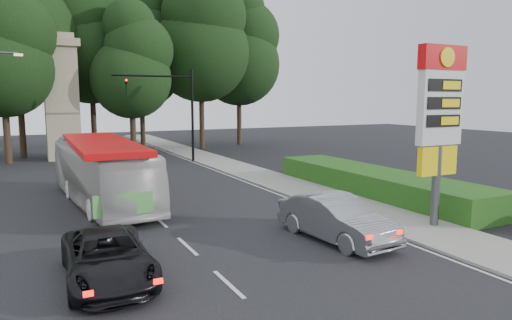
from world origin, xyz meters
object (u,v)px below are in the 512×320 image
monument (61,97)px  sedan_silver (336,218)px  traffic_signal_mast (176,102)px  gas_station_pylon (440,111)px  transit_bus (102,173)px  suv_charcoal (108,257)px

monument → sedan_silver: 28.78m
traffic_signal_mast → sedan_silver: traffic_signal_mast is taller
gas_station_pylon → transit_bus: size_ratio=0.64×
gas_station_pylon → suv_charcoal: 12.59m
traffic_signal_mast → transit_bus: size_ratio=0.67×
gas_station_pylon → traffic_signal_mast: traffic_signal_mast is taller
monument → suv_charcoal: 28.11m
gas_station_pylon → suv_charcoal: bearing=178.8°
transit_bus → sedan_silver: size_ratio=2.25×
gas_station_pylon → traffic_signal_mast: bearing=99.1°
gas_station_pylon → sedan_silver: gas_station_pylon is taller
sedan_silver → transit_bus: bearing=118.9°
monument → sedan_silver: bearing=-76.0°
suv_charcoal → transit_bus: bearing=84.0°
gas_station_pylon → monument: 30.17m
traffic_signal_mast → suv_charcoal: (-8.48, -21.74, -4.02)m
sedan_silver → suv_charcoal: 7.67m
transit_bus → gas_station_pylon: bearing=-47.7°
monument → suv_charcoal: size_ratio=2.12×
transit_bus → sedan_silver: bearing=-61.0°
gas_station_pylon → traffic_signal_mast: size_ratio=0.95×
sedan_silver → suv_charcoal: size_ratio=1.01×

